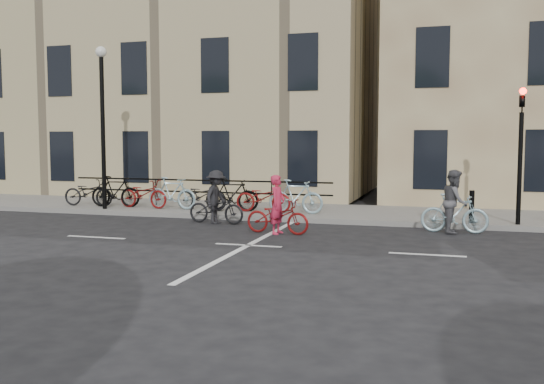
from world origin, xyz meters
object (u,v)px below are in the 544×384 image
(cyclist_dark, at_px, (216,203))
(traffic_light, at_px, (521,139))
(cyclist_pink, at_px, (278,213))
(lamp_post, at_px, (102,107))
(cyclist_grey, at_px, (455,207))

(cyclist_dark, bearing_deg, traffic_light, -75.97)
(traffic_light, bearing_deg, cyclist_pink, -157.72)
(traffic_light, height_order, lamp_post, lamp_post)
(cyclist_grey, height_order, cyclist_dark, cyclist_grey)
(cyclist_pink, bearing_deg, traffic_light, -60.94)
(traffic_light, xyz_separation_m, lamp_post, (-12.70, 0.06, 1.04))
(lamp_post, bearing_deg, cyclist_grey, -5.66)
(traffic_light, bearing_deg, lamp_post, 179.73)
(cyclist_pink, bearing_deg, cyclist_dark, 65.99)
(lamp_post, bearing_deg, cyclist_pink, -20.80)
(lamp_post, distance_m, cyclist_pink, 7.72)
(cyclist_dark, bearing_deg, cyclist_pink, -114.63)
(traffic_light, height_order, cyclist_grey, traffic_light)
(lamp_post, xyz_separation_m, cyclist_grey, (11.05, -1.09, -2.82))
(lamp_post, xyz_separation_m, cyclist_pink, (6.67, -2.53, -2.96))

